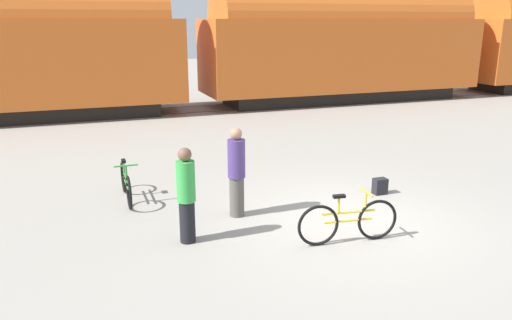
% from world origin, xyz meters
% --- Properties ---
extents(ground_plane, '(80.00, 80.00, 0.00)m').
position_xyz_m(ground_plane, '(0.00, 0.00, 0.00)').
color(ground_plane, gray).
extents(freight_train, '(53.43, 3.19, 5.11)m').
position_xyz_m(freight_train, '(0.00, 12.55, 2.64)').
color(freight_train, black).
rests_on(freight_train, ground_plane).
extents(rail_near, '(65.43, 0.07, 0.01)m').
position_xyz_m(rail_near, '(0.00, 11.83, 0.01)').
color(rail_near, '#4C4238').
rests_on(rail_near, ground_plane).
extents(rail_far, '(65.43, 0.07, 0.01)m').
position_xyz_m(rail_far, '(0.00, 13.27, 0.01)').
color(rail_far, '#4C4238').
rests_on(rail_far, ground_plane).
extents(bicycle_yellow, '(1.74, 0.46, 0.87)m').
position_xyz_m(bicycle_yellow, '(-0.51, -0.84, 0.37)').
color(bicycle_yellow, black).
rests_on(bicycle_yellow, ground_plane).
extents(bicycle_green, '(0.46, 1.73, 0.83)m').
position_xyz_m(bicycle_green, '(-3.74, 2.47, 0.35)').
color(bicycle_green, black).
rests_on(bicycle_green, ground_plane).
extents(person_in_purple, '(0.32, 0.32, 1.69)m').
position_xyz_m(person_in_purple, '(-1.88, 0.90, 0.85)').
color(person_in_purple, '#514C47').
rests_on(person_in_purple, ground_plane).
extents(person_in_green, '(0.30, 0.30, 1.61)m').
position_xyz_m(person_in_green, '(-2.99, 0.08, 0.82)').
color(person_in_green, black).
rests_on(person_in_green, ground_plane).
extents(backpack, '(0.28, 0.20, 0.34)m').
position_xyz_m(backpack, '(1.33, 1.03, 0.17)').
color(backpack, black).
rests_on(backpack, ground_plane).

